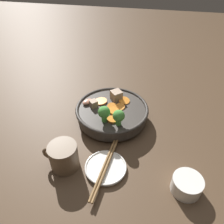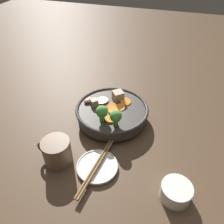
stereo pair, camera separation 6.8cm
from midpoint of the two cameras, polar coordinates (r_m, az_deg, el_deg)
ground_plane at (r=0.81m, az=2.41°, el=-1.96°), size 3.00×3.00×0.00m
stirfry_bowl at (r=0.78m, az=2.45°, el=0.01°), size 0.26×0.26×0.11m
side_saucer at (r=0.65m, az=-0.82°, el=-14.20°), size 0.12×0.12×0.01m
tea_cup at (r=0.62m, az=19.53°, el=-19.21°), size 0.08×0.08×0.05m
dark_mug at (r=0.66m, az=-11.37°, el=-10.25°), size 0.11×0.08×0.08m
chopsticks_pair at (r=0.65m, az=-0.83°, el=-13.71°), size 0.04×0.23×0.01m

